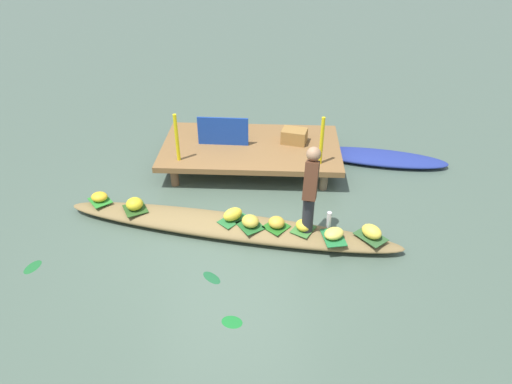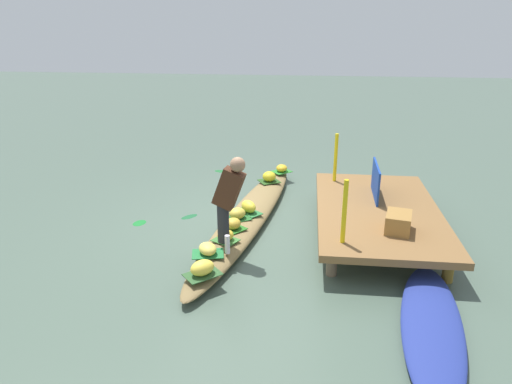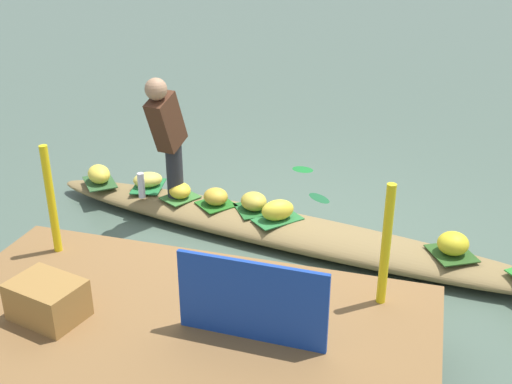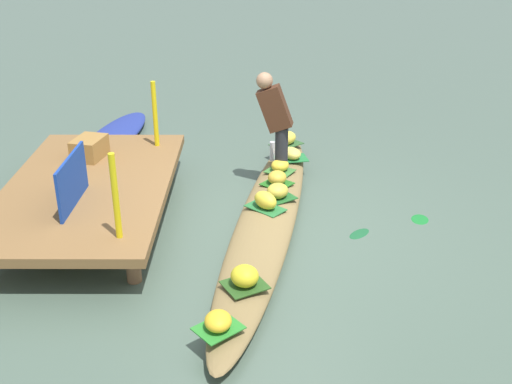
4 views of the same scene
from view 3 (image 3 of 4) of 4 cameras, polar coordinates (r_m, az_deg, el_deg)
canal_water at (r=5.69m, az=2.66°, el=-4.48°), size 40.00×40.00×0.00m
dock_platform at (r=3.96m, az=-7.53°, el=-12.67°), size 3.20×1.80×0.43m
vendor_boat at (r=5.64m, az=2.68°, el=-3.54°), size 5.13×1.44×0.21m
leaf_mat_1 at (r=6.36m, az=-9.95°, el=0.53°), size 0.36×0.46×0.01m
banana_bunch_1 at (r=6.33m, az=-9.99°, el=1.13°), size 0.36×0.34×0.15m
leaf_mat_2 at (r=5.77m, az=-0.21°, el=-1.61°), size 0.46×0.47×0.01m
banana_bunch_2 at (r=5.74m, az=-0.21°, el=-0.87°), size 0.35×0.35×0.17m
leaf_mat_3 at (r=5.88m, az=-3.73°, el=-1.13°), size 0.43×0.43×0.01m
banana_bunch_3 at (r=5.85m, az=-3.75°, el=-0.42°), size 0.29×0.27×0.16m
leaf_mat_4 at (r=6.06m, az=-7.04°, el=-0.51°), size 0.40×0.42×0.01m
banana_bunch_4 at (r=6.03m, az=-7.07°, el=0.14°), size 0.31×0.31×0.15m
leaf_mat_5 at (r=5.59m, az=2.01°, el=-2.55°), size 0.47×0.48×0.01m
banana_bunch_5 at (r=5.55m, az=2.02°, el=-1.69°), size 0.36×0.34×0.19m
leaf_mat_6 at (r=5.29m, az=17.66°, el=-5.44°), size 0.45×0.47×0.01m
banana_bunch_6 at (r=5.25m, az=17.79°, el=-4.56°), size 0.35×0.34×0.19m
leaf_mat_7 at (r=6.56m, az=-14.27°, el=0.89°), size 0.49×0.51×0.01m
banana_bunch_7 at (r=6.52m, az=-14.35°, el=1.62°), size 0.37×0.37×0.18m
vendor_person at (r=5.77m, az=-8.23°, el=5.56°), size 0.25×0.47×1.23m
water_bottle at (r=6.08m, az=-10.58°, el=0.61°), size 0.07×0.07×0.25m
market_banner at (r=3.62m, az=-0.42°, el=-10.07°), size 0.91×0.05×0.52m
railing_post_west at (r=3.95m, az=11.94°, el=-4.86°), size 0.06×0.06×0.84m
railing_post_east at (r=4.71m, az=-18.46°, el=-0.69°), size 0.06×0.06×0.84m
produce_crate at (r=4.09m, az=-18.75°, el=-9.43°), size 0.50×0.41×0.25m
drifting_plant_0 at (r=7.26m, az=4.35°, el=2.12°), size 0.30×0.25×0.01m
drifting_plant_2 at (r=6.54m, az=5.87°, el=-0.54°), size 0.32×0.31×0.01m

